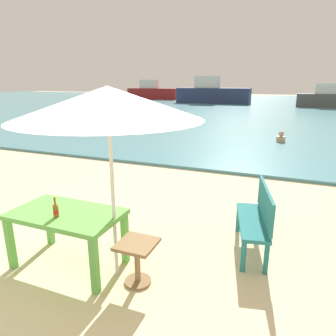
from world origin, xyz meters
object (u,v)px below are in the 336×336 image
(side_table_wood, at_px, (137,257))
(boat_barge, at_px, (212,93))
(bench_teal_center, at_px, (257,215))
(boat_sailboat, at_px, (330,99))
(boat_fishing_trawler, at_px, (153,92))
(patio_umbrella, at_px, (108,103))
(swimmer_person, at_px, (281,138))
(picnic_table_green, at_px, (67,220))
(beer_bottle_amber, at_px, (56,210))

(side_table_wood, xyz_separation_m, boat_barge, (-6.77, 30.65, 0.76))
(bench_teal_center, xyz_separation_m, boat_sailboat, (3.45, 27.74, 0.31))
(boat_fishing_trawler, xyz_separation_m, boat_barge, (9.50, -4.95, 0.12))
(patio_umbrella, relative_size, swimmer_person, 5.61)
(picnic_table_green, bearing_deg, bench_teal_center, 30.21)
(boat_fishing_trawler, bearing_deg, side_table_wood, -65.44)
(boat_sailboat, bearing_deg, beer_bottle_amber, -101.00)
(swimmer_person, bearing_deg, boat_sailboat, 79.88)
(bench_teal_center, relative_size, boat_sailboat, 0.21)
(side_table_wood, bearing_deg, bench_teal_center, 46.53)
(side_table_wood, height_order, boat_fishing_trawler, boat_fishing_trawler)
(picnic_table_green, bearing_deg, boat_fishing_trawler, 113.21)
(beer_bottle_amber, distance_m, patio_umbrella, 1.45)
(side_table_wood, distance_m, bench_teal_center, 1.78)
(boat_fishing_trawler, bearing_deg, bench_teal_center, -62.99)
(boat_fishing_trawler, relative_size, boat_barge, 0.88)
(picnic_table_green, xyz_separation_m, side_table_wood, (1.00, 0.00, -0.30))
(patio_umbrella, distance_m, bench_teal_center, 2.53)
(boat_fishing_trawler, distance_m, boat_barge, 10.71)
(beer_bottle_amber, bearing_deg, swimmer_person, 77.30)
(swimmer_person, xyz_separation_m, boat_sailboat, (3.44, 19.29, 0.61))
(boat_sailboat, bearing_deg, bench_teal_center, -97.10)
(patio_umbrella, xyz_separation_m, boat_sailboat, (5.01, 28.96, -1.27))
(patio_umbrella, relative_size, boat_sailboat, 0.39)
(bench_teal_center, height_order, boat_fishing_trawler, boat_fishing_trawler)
(patio_umbrella, relative_size, side_table_wood, 4.26)
(swimmer_person, bearing_deg, boat_fishing_trawler, 124.09)
(bench_teal_center, bearing_deg, boat_fishing_trawler, 117.01)
(swimmer_person, height_order, boat_barge, boat_barge)
(boat_fishing_trawler, bearing_deg, picnic_table_green, -66.79)
(boat_fishing_trawler, bearing_deg, patio_umbrella, -65.85)
(swimmer_person, bearing_deg, side_table_wood, -97.20)
(boat_fishing_trawler, bearing_deg, beer_bottle_amber, -66.89)
(side_table_wood, xyz_separation_m, boat_sailboat, (4.68, 29.03, 0.50))
(picnic_table_green, bearing_deg, patio_umbrella, 6.35)
(beer_bottle_amber, xyz_separation_m, boat_barge, (-5.76, 30.81, 0.26))
(bench_teal_center, distance_m, boat_fishing_trawler, 38.51)
(boat_sailboat, bearing_deg, boat_fishing_trawler, 162.61)
(side_table_wood, bearing_deg, boat_sailboat, 80.85)
(patio_umbrella, relative_size, bench_teal_center, 1.84)
(picnic_table_green, height_order, beer_bottle_amber, beer_bottle_amber)
(beer_bottle_amber, bearing_deg, boat_fishing_trawler, 113.11)
(picnic_table_green, distance_m, boat_barge, 31.19)
(patio_umbrella, height_order, boat_sailboat, patio_umbrella)
(picnic_table_green, relative_size, patio_umbrella, 0.61)
(beer_bottle_amber, bearing_deg, picnic_table_green, 88.28)
(beer_bottle_amber, xyz_separation_m, bench_teal_center, (2.22, 1.45, -0.31))
(patio_umbrella, xyz_separation_m, boat_fishing_trawler, (-15.93, 35.52, -1.13))
(picnic_table_green, height_order, boat_barge, boat_barge)
(beer_bottle_amber, height_order, boat_fishing_trawler, boat_fishing_trawler)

